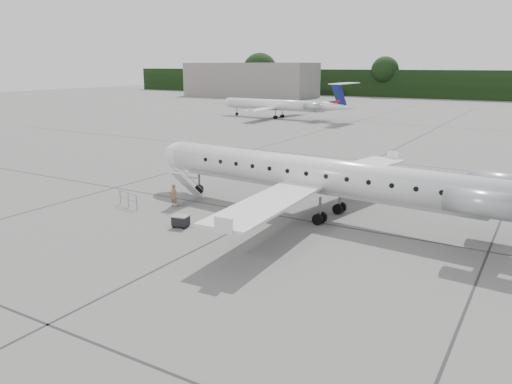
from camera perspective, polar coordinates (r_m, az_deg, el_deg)
The scene contains 8 objects.
ground at distance 25.66m, azimuth 4.33°, elevation -7.38°, with size 320.00×320.00×0.00m, color slate.
terminal_building at distance 154.17m, azimuth -0.69°, elevation 12.70°, with size 40.00×14.00×10.00m, color slate.
main_regional_jet at distance 31.68m, azimuth 6.96°, elevation 3.89°, with size 29.54×21.27×7.57m, color silver, non-canonical shape.
airstair at distance 35.45m, azimuth -7.83°, elevation 0.69°, with size 0.85×2.53×2.37m, color silver, non-canonical shape.
passenger at distance 34.56m, azimuth -9.39°, elevation -0.43°, with size 0.57×0.37×1.56m, color brown.
safety_railing at distance 35.20m, azimuth -14.39°, elevation -0.89°, with size 2.20×0.08×1.00m, color gray, non-canonical shape.
baggage_cart at distance 30.29m, azimuth -8.60°, elevation -3.27°, with size 0.91×0.74×0.79m, color black, non-canonical shape.
bg_regional_left at distance 92.04m, azimuth 2.15°, elevation 10.51°, with size 25.29×18.21×6.64m, color silver, non-canonical shape.
Camera 1 is at (10.53, -21.39, 9.49)m, focal length 35.00 mm.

